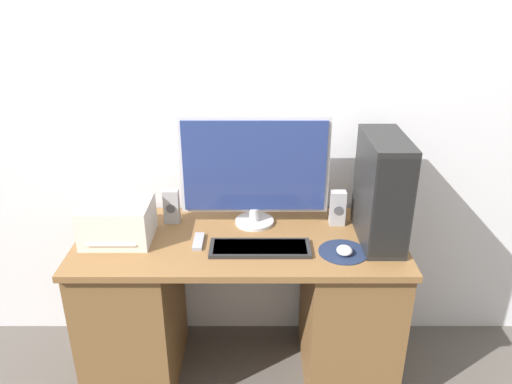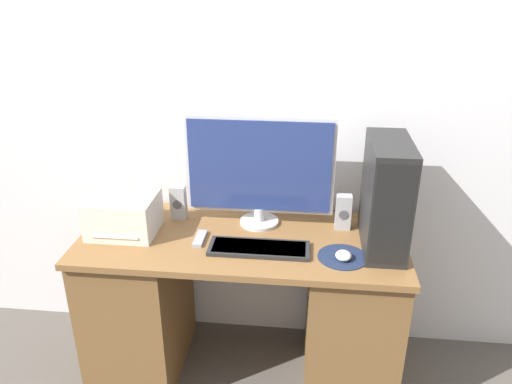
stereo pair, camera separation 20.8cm
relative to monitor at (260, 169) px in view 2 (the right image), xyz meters
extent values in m
cube|color=silver|center=(-0.07, 0.22, 0.29)|extent=(6.40, 0.05, 2.70)
cube|color=brown|center=(-0.07, -0.15, -0.30)|extent=(1.47, 0.63, 0.03)
cube|color=brown|center=(-0.59, -0.15, -0.68)|extent=(0.41, 0.58, 0.75)
cube|color=brown|center=(0.45, -0.15, -0.68)|extent=(0.41, 0.58, 0.75)
cylinder|color=#B7B7BC|center=(0.00, 0.00, -0.27)|extent=(0.18, 0.18, 0.02)
cylinder|color=#B7B7BC|center=(0.00, 0.00, -0.23)|extent=(0.05, 0.05, 0.06)
cube|color=#B7B7BC|center=(0.00, 0.01, 0.01)|extent=(0.69, 0.03, 0.46)
cube|color=navy|center=(0.00, -0.01, 0.01)|extent=(0.65, 0.01, 0.43)
cube|color=black|center=(0.02, -0.26, -0.27)|extent=(0.44, 0.15, 0.02)
cube|color=#424242|center=(0.02, -0.26, -0.27)|extent=(0.40, 0.13, 0.01)
cylinder|color=#19233D|center=(0.38, -0.27, -0.28)|extent=(0.21, 0.21, 0.00)
ellipsoid|color=silver|center=(0.38, -0.30, -0.26)|extent=(0.07, 0.07, 0.04)
cube|color=black|center=(0.55, -0.15, -0.04)|extent=(0.17, 0.39, 0.48)
cube|color=black|center=(0.55, -0.34, -0.04)|extent=(0.15, 0.01, 0.43)
cube|color=beige|center=(-0.61, -0.15, -0.19)|extent=(0.30, 0.25, 0.18)
cube|color=white|center=(-0.61, -0.23, -0.24)|extent=(0.21, 0.11, 0.01)
cube|color=#99999E|center=(-0.40, 0.01, -0.20)|extent=(0.07, 0.05, 0.17)
cylinder|color=#47474C|center=(-0.40, -0.02, -0.20)|extent=(0.04, 0.00, 0.04)
cube|color=#99999E|center=(0.39, -0.01, -0.20)|extent=(0.07, 0.05, 0.17)
cylinder|color=#47474C|center=(0.39, -0.04, -0.20)|extent=(0.04, 0.00, 0.04)
cube|color=gray|center=(-0.25, -0.20, -0.27)|extent=(0.04, 0.14, 0.02)
camera|label=1|loc=(0.01, -2.13, 0.84)|focal=35.00mm
camera|label=2|loc=(0.21, -2.12, 0.84)|focal=35.00mm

